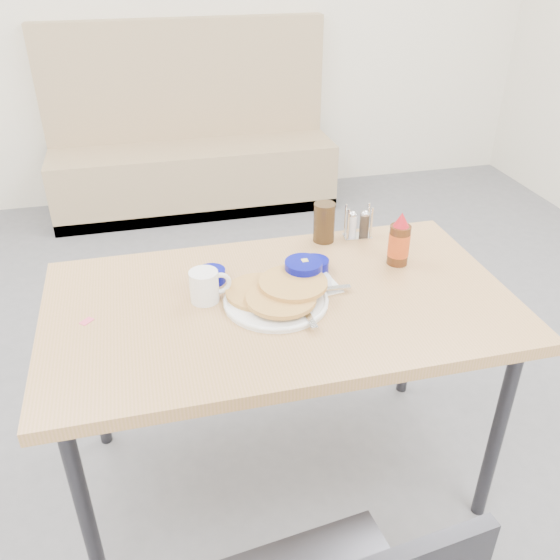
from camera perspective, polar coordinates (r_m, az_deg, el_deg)
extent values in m
plane|color=slate|center=(2.14, 1.78, -22.97)|extent=(6.00, 6.00, 0.00)
cube|color=tan|center=(4.22, -8.17, 9.78)|extent=(1.90, 0.55, 0.45)
cube|color=tan|center=(4.28, -9.04, 16.99)|extent=(1.90, 0.12, 1.00)
cube|color=#2D2D33|center=(4.29, -7.98, 7.48)|extent=(1.90, 0.55, 0.08)
cube|color=tan|center=(1.80, 0.04, -2.39)|extent=(1.40, 0.80, 0.04)
cylinder|color=#2D2D33|center=(1.80, -18.17, -20.76)|extent=(0.04, 0.04, 0.72)
cylinder|color=#2D2D33|center=(2.03, 20.15, -13.79)|extent=(0.04, 0.04, 0.72)
cylinder|color=#2D2D33|center=(2.26, -17.64, -8.08)|extent=(0.04, 0.04, 0.72)
cylinder|color=#2D2D33|center=(2.45, 12.45, -3.86)|extent=(0.04, 0.04, 0.72)
cylinder|color=white|center=(1.76, -0.39, -2.05)|extent=(0.31, 0.31, 0.02)
cylinder|color=tan|center=(1.78, -1.95, -1.13)|extent=(0.21, 0.21, 0.01)
cylinder|color=tan|center=(1.72, 0.11, -1.79)|extent=(0.21, 0.21, 0.01)
cylinder|color=tan|center=(1.77, 1.28, -0.29)|extent=(0.21, 0.21, 0.01)
cube|color=silver|center=(1.69, 2.67, -3.35)|extent=(0.02, 0.14, 0.01)
cylinder|color=white|center=(1.77, -7.31, -0.60)|extent=(0.09, 0.09, 0.10)
cylinder|color=black|center=(1.75, -7.40, 0.62)|extent=(0.07, 0.07, 0.00)
torus|color=white|center=(1.78, -5.82, -0.33)|extent=(0.07, 0.02, 0.07)
cube|color=white|center=(1.86, 2.24, -0.28)|extent=(0.22, 0.22, 0.00)
cylinder|color=white|center=(1.86, 2.24, -0.08)|extent=(0.18, 0.18, 0.01)
cylinder|color=#05097D|center=(1.84, 2.27, 0.91)|extent=(0.12, 0.12, 0.06)
cylinder|color=white|center=(1.83, 2.28, 1.61)|extent=(0.10, 0.10, 0.01)
cube|color=#F4DB60|center=(1.83, 2.40, 1.82)|extent=(0.02, 0.02, 0.01)
cube|color=silver|center=(1.80, 3.54, -0.94)|extent=(0.21, 0.03, 0.01)
cylinder|color=#05097D|center=(1.88, -6.63, 0.44)|extent=(0.09, 0.09, 0.04)
cylinder|color=#05097D|center=(1.92, 3.34, 1.39)|extent=(0.09, 0.09, 0.04)
cylinder|color=#342310|center=(2.10, 4.27, 5.55)|extent=(0.10, 0.10, 0.14)
cube|color=silver|center=(2.17, 7.44, 4.22)|extent=(0.11, 0.07, 0.00)
cylinder|color=silver|center=(2.11, 6.59, 5.35)|extent=(0.01, 0.01, 0.12)
cylinder|color=silver|center=(2.13, 8.79, 5.47)|extent=(0.01, 0.01, 0.12)
cylinder|color=silver|center=(2.15, 6.32, 5.83)|extent=(0.01, 0.01, 0.12)
cylinder|color=silver|center=(2.17, 8.48, 5.94)|extent=(0.01, 0.01, 0.12)
cylinder|color=silver|center=(2.14, 6.91, 5.18)|extent=(0.03, 0.03, 0.08)
cylinder|color=#3F3326|center=(2.16, 8.11, 5.24)|extent=(0.03, 0.03, 0.08)
cylinder|color=#47230F|center=(1.98, 11.36, 3.34)|extent=(0.07, 0.07, 0.14)
cylinder|color=#C65417|center=(1.98, 11.37, 3.40)|extent=(0.07, 0.07, 0.08)
cone|color=red|center=(1.94, 11.64, 5.73)|extent=(0.05, 0.05, 0.05)
cube|color=#E24B6A|center=(1.78, -18.11, -3.80)|extent=(0.04, 0.04, 0.00)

